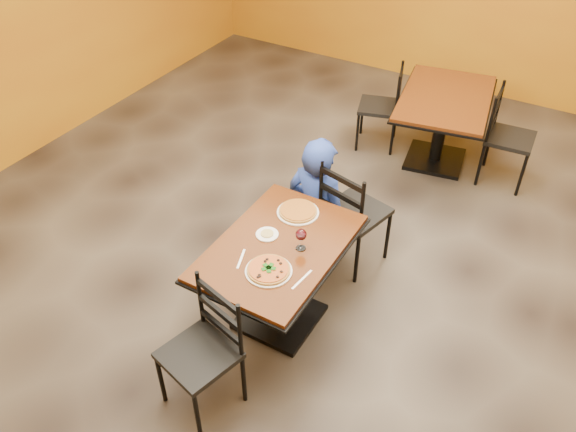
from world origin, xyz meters
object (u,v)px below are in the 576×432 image
Objects in this scene: chair_main_near at (199,356)px; wine_glass at (301,238)px; side_plate at (267,234)px; chair_second_left at (379,107)px; diner at (318,196)px; pizza_far at (298,211)px; plate_main at (269,271)px; plate_far at (298,212)px; pizza_main at (269,269)px; chair_main_far at (355,212)px; table_main at (279,266)px; chair_second_right at (510,139)px; table_second at (443,114)px.

chair_main_near is 5.15× the size of wine_glass.
chair_second_left is at bearing 95.65° from side_plate.
diner is 3.90× the size of pizza_far.
plate_main is 0.64m from plate_far.
pizza_main is 1.01× the size of pizza_far.
wine_glass is at bearing -0.80° from side_plate.
pizza_main is (-0.10, -1.15, 0.28)m from chair_main_far.
plate_main is at bearing -77.74° from pizza_far.
side_plate is (-0.12, 0.05, 0.20)m from table_main.
chair_second_right is 3.09× the size of plate_far.
diner is 6.06× the size of wine_glass.
table_second is at bearing 80.98° from side_plate.
plate_far is at bearing 79.46° from chair_main_far.
table_second is 1.47× the size of chair_second_right.
pizza_main is (-0.90, -2.95, 0.29)m from chair_second_right.
chair_second_right is at bearing 70.10° from table_main.
diner is 1.17m from pizza_main.
chair_main_near is at bearing -95.78° from table_second.
plate_main is 1.72× the size of wine_glass.
chair_second_right is (1.04, 3.55, 0.02)m from chair_main_near.
side_plate is at bearing 108.42° from chair_main_near.
chair_main_far is at bearing 152.32° from chair_second_right.
plate_far is at bearing 102.26° from pizza_main.
diner is at bearing 100.11° from pizza_far.
plate_main is at bearing 159.25° from chair_second_right.
wine_glass reaches higher than chair_second_left.
chair_main_far is 1.96m from chair_second_right.
wine_glass is at bearing -57.63° from plate_far.
table_second is at bearing -79.48° from chair_main_far.
table_second is 3.57m from chair_main_near.
chair_second_left is (-0.39, 2.69, -0.11)m from table_main.
table_second is 8.82× the size of side_plate.
chair_main_near reaches higher than pizza_far.
diner is (-0.44, -1.82, -0.01)m from table_second.
chair_second_right is at bearing -117.48° from diner.
diner reaches higher than pizza_far.
chair_second_left is 0.83× the size of diner.
table_second is at bearing 98.94° from chair_main_near.
chair_main_far is (0.25, 1.76, 0.03)m from chair_main_near.
side_plate is (-0.42, -2.64, 0.20)m from table_second.
diner is 3.84× the size of pizza_main.
chair_main_far is 1.88m from chair_second_left.
plate_far reaches higher than table_second.
pizza_far reaches higher than table_second.
table_main is 1.33× the size of chair_main_near.
table_main is at bearing -8.73° from chair_second_left.
side_plate is at bearing 123.37° from plate_main.
pizza_main is at bearing -56.63° from side_plate.
diner is 0.55m from pizza_far.
wine_glass is (0.21, 0.91, 0.38)m from chair_main_near.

